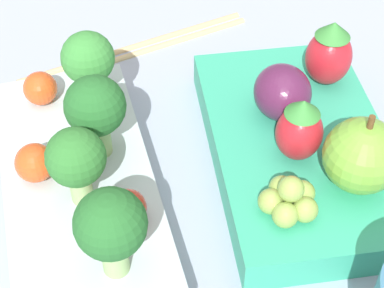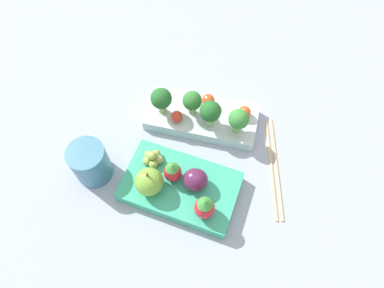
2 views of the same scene
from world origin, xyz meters
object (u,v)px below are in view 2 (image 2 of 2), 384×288
cherry_tomato_2 (244,112)px  apple (149,182)px  plum (195,180)px  grape_cluster (153,158)px  cherry_tomato_0 (208,100)px  cherry_tomato_1 (177,117)px  strawberry_0 (205,207)px  broccoli_floret_2 (210,112)px  broccoli_floret_0 (239,120)px  broccoli_floret_3 (161,99)px  broccoli_floret_1 (192,101)px  bento_box_savoury (202,117)px  bento_box_fruit (181,187)px  drinking_cup (90,163)px  chopsticks_pair (274,166)px  strawberry_1 (173,172)px

cherry_tomato_2 → apple: apple is taller
plum → grape_cluster: bearing=159.3°
cherry_tomato_0 → cherry_tomato_1: cherry_tomato_0 is taller
strawberry_0 → broccoli_floret_2: bearing=96.0°
cherry_tomato_0 → grape_cluster: (-0.08, -0.14, -0.00)m
broccoli_floret_0 → grape_cluster: bearing=-146.8°
broccoli_floret_3 → strawberry_0: broccoli_floret_3 is taller
broccoli_floret_0 → strawberry_0: 0.18m
broccoli_floret_1 → apple: (-0.04, -0.17, -0.01)m
bento_box_savoury → apple: size_ratio=3.86×
bento_box_savoury → apple: apple is taller
bento_box_fruit → cherry_tomato_1: cherry_tomato_1 is taller
broccoli_floret_3 → drinking_cup: bearing=-125.1°
bento_box_savoury → broccoli_floret_1: 0.05m
bento_box_savoury → apple: 0.19m
bento_box_fruit → bento_box_savoury: bearing=85.3°
strawberry_0 → broccoli_floret_1: bearing=105.8°
strawberry_0 → drinking_cup: (-0.21, 0.05, -0.01)m
apple → strawberry_0: 0.10m
broccoli_floret_3 → chopsticks_pair: bearing=-17.2°
broccoli_floret_2 → apple: size_ratio=1.06×
apple → strawberry_0: apple is taller
cherry_tomato_1 → plum: size_ratio=0.53×
grape_cluster → bento_box_savoury: bearing=59.4°
bento_box_savoury → chopsticks_pair: 0.17m
broccoli_floret_0 → cherry_tomato_0: size_ratio=2.24×
broccoli_floret_3 → drinking_cup: broccoli_floret_3 is taller
broccoli_floret_2 → cherry_tomato_1: (-0.06, -0.00, -0.03)m
cherry_tomato_1 → strawberry_0: strawberry_0 is taller
broccoli_floret_1 → strawberry_0: 0.21m
plum → grape_cluster: size_ratio=1.16×
broccoli_floret_1 → cherry_tomato_1: (-0.03, -0.02, -0.02)m
bento_box_savoury → cherry_tomato_0: size_ratio=8.64×
broccoli_floret_1 → plum: size_ratio=1.30×
strawberry_1 → broccoli_floret_0: bearing=49.9°
bento_box_savoury → strawberry_1: size_ratio=4.64×
cherry_tomato_0 → broccoli_floret_1: bearing=-138.8°
cherry_tomato_0 → drinking_cup: size_ratio=0.33×
broccoli_floret_2 → strawberry_0: broccoli_floret_2 is taller
broccoli_floret_1 → strawberry_1: 0.14m
bento_box_savoury → cherry_tomato_1: bearing=-153.1°
cherry_tomato_0 → cherry_tomato_2: 0.07m
cherry_tomato_1 → apple: (-0.02, -0.15, 0.01)m
broccoli_floret_0 → cherry_tomato_2: broccoli_floret_0 is taller
broccoli_floret_2 → apple: bearing=-118.2°
bento_box_fruit → broccoli_floret_3: bearing=113.9°
grape_cluster → strawberry_1: bearing=-30.7°
broccoli_floret_3 → cherry_tomato_2: bearing=6.2°
apple → plum: (0.08, 0.02, -0.01)m
broccoli_floret_2 → apple: (-0.08, -0.15, -0.01)m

